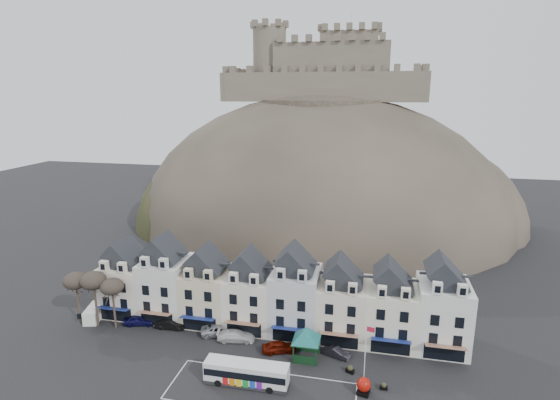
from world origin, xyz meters
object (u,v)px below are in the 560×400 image
at_px(bus, 247,372).
at_px(car_white, 236,336).
at_px(red_buoy, 364,386).
at_px(bus_shelter, 306,334).
at_px(flagpole, 366,348).
at_px(car_navy, 140,320).
at_px(car_maroon, 279,347).
at_px(car_charcoal, 336,352).
at_px(white_van, 94,313).
at_px(car_silver, 220,330).
at_px(car_black, 171,324).

bearing_deg(bus, car_white, 115.04).
height_order(bus, red_buoy, bus).
bearing_deg(bus, bus_shelter, 47.08).
height_order(flagpole, car_navy, flagpole).
xyz_separation_m(flagpole, car_maroon, (-11.52, 3.06, -3.36)).
relative_size(bus, flagpole, 1.41).
distance_m(car_white, car_charcoal, 14.28).
bearing_deg(white_van, bus_shelter, -19.87).
relative_size(car_silver, car_charcoal, 1.47).
height_order(car_white, car_charcoal, car_white).
bearing_deg(bus, car_maroon, 71.63).
relative_size(car_navy, car_white, 0.87).
distance_m(white_van, car_charcoal, 37.64).
relative_size(flagpole, car_maroon, 1.57).
height_order(car_navy, car_maroon, car_maroon).
relative_size(red_buoy, car_black, 0.45).
xyz_separation_m(car_navy, car_maroon, (22.22, -2.50, 0.00)).
distance_m(flagpole, car_silver, 21.85).
xyz_separation_m(flagpole, car_white, (-18.09, 4.45, -3.37)).
bearing_deg(car_white, car_navy, 76.25).
bearing_deg(car_black, car_charcoal, -97.84).
xyz_separation_m(flagpole, car_silver, (-20.86, 5.56, -3.38)).
bearing_deg(bus_shelter, car_charcoal, 17.01).
bearing_deg(car_maroon, car_white, 57.76).
distance_m(car_silver, car_charcoal, 17.13).
height_order(bus_shelter, car_charcoal, bus_shelter).
bearing_deg(car_black, flagpole, -104.53).
distance_m(car_black, car_white, 10.60).
relative_size(white_van, car_black, 1.07).
bearing_deg(car_black, car_white, -99.54).
xyz_separation_m(flagpole, car_charcoal, (-3.83, 3.70, -3.53)).
distance_m(white_van, car_black, 12.80).
bearing_deg(car_maroon, bus, 141.94).
xyz_separation_m(red_buoy, car_maroon, (-11.46, 6.13, -0.26)).
bearing_deg(car_navy, car_silver, -104.63).
xyz_separation_m(bus_shelter, car_black, (-20.92, 3.10, -2.80)).
bearing_deg(flagpole, car_charcoal, 136.00).
relative_size(red_buoy, car_silver, 0.38).
bearing_deg(car_silver, car_white, -131.78).
distance_m(bus_shelter, flagpole, 8.11).
bearing_deg(bus, red_buoy, 4.56).
xyz_separation_m(car_navy, car_charcoal, (29.91, -1.87, -0.18)).
xyz_separation_m(red_buoy, flagpole, (0.06, 3.06, 3.09)).
distance_m(bus_shelter, car_black, 21.34).
bearing_deg(red_buoy, white_van, 168.22).
bearing_deg(bus, car_charcoal, 37.95).
height_order(car_navy, car_white, car_navy).
distance_m(car_silver, car_white, 2.98).
bearing_deg(red_buoy, car_charcoal, 119.16).
distance_m(white_van, car_silver, 20.57).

